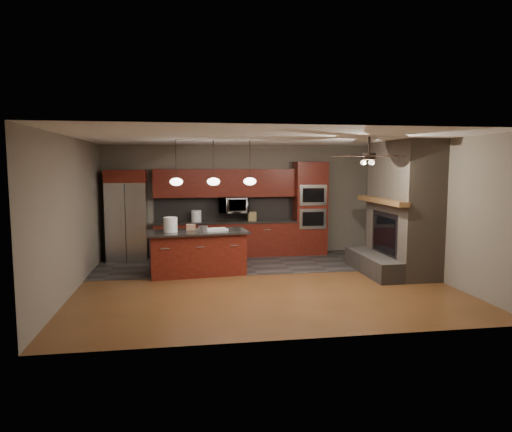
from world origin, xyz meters
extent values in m
plane|color=brown|center=(0.00, 0.00, 0.00)|extent=(7.00, 7.00, 0.00)
cube|color=white|center=(0.00, 0.00, 2.80)|extent=(7.00, 6.00, 0.02)
cube|color=#73685C|center=(0.00, 3.00, 1.40)|extent=(7.00, 0.02, 2.80)
cube|color=#73685C|center=(3.50, 0.00, 1.40)|extent=(0.02, 6.00, 2.80)
cube|color=#73685C|center=(-3.50, 0.00, 1.40)|extent=(0.02, 6.00, 2.80)
cube|color=#373331|center=(0.00, 1.80, 0.01)|extent=(7.00, 2.40, 0.01)
cube|color=brown|center=(3.10, 0.40, 1.40)|extent=(0.80, 2.00, 2.80)
cube|color=#464039|center=(2.45, 0.40, 0.20)|extent=(0.50, 2.00, 0.40)
cube|color=#2D2D30|center=(2.72, 0.40, 0.83)|extent=(0.05, 1.20, 0.95)
cube|color=black|center=(2.70, 0.40, 0.83)|extent=(0.02, 1.00, 0.75)
cube|color=brown|center=(2.60, 0.40, 1.55)|extent=(0.22, 2.10, 0.10)
cube|color=maroon|center=(-0.48, 2.70, 0.43)|extent=(3.55, 0.60, 0.86)
cube|color=black|center=(-0.48, 2.70, 0.88)|extent=(3.59, 0.64, 0.04)
cube|color=black|center=(-0.48, 2.98, 1.20)|extent=(3.55, 0.03, 0.60)
cube|color=maroon|center=(-0.48, 2.83, 1.85)|extent=(3.55, 0.35, 0.70)
cube|color=maroon|center=(1.70, 2.70, 1.19)|extent=(0.80, 0.60, 2.38)
cube|color=silver|center=(1.70, 2.40, 0.95)|extent=(0.70, 0.03, 0.52)
cube|color=black|center=(1.70, 2.38, 0.95)|extent=(0.55, 0.02, 0.35)
cube|color=silver|center=(1.70, 2.40, 1.55)|extent=(0.70, 0.03, 0.52)
cube|color=black|center=(1.70, 2.38, 1.55)|extent=(0.55, 0.02, 0.35)
imported|color=silver|center=(-0.27, 2.75, 1.30)|extent=(0.73, 0.41, 0.50)
cube|color=silver|center=(-2.87, 2.62, 0.94)|extent=(0.94, 0.72, 1.89)
cube|color=#2D2D30|center=(-2.87, 2.26, 0.94)|extent=(0.02, 0.02, 1.87)
cube|color=silver|center=(-2.97, 2.25, 1.00)|extent=(0.03, 0.03, 0.94)
cube|color=silver|center=(-2.77, 2.25, 1.00)|extent=(0.03, 0.03, 0.94)
cube|color=maroon|center=(-2.87, 2.62, 2.04)|extent=(0.94, 0.72, 0.30)
cube|color=maroon|center=(-1.24, 0.90, 0.44)|extent=(2.02, 1.01, 0.88)
cube|color=black|center=(-1.24, 0.90, 0.90)|extent=(2.19, 1.17, 0.04)
cylinder|color=white|center=(-1.79, 0.85, 1.07)|extent=(0.32, 0.32, 0.31)
cylinder|color=#A9AAAE|center=(-1.12, 0.76, 0.98)|extent=(0.25, 0.25, 0.13)
cube|color=white|center=(-0.85, 0.90, 0.94)|extent=(0.52, 0.42, 0.05)
cube|color=#9C6E50|center=(-1.37, 1.08, 0.98)|extent=(0.20, 0.15, 0.12)
cylinder|color=white|center=(-1.21, 2.70, 1.04)|extent=(0.33, 0.33, 0.28)
cube|color=olive|center=(0.18, 2.65, 1.01)|extent=(0.21, 0.17, 0.23)
cylinder|color=black|center=(-1.65, 0.70, 2.41)|extent=(0.01, 0.01, 0.78)
ellipsoid|color=white|center=(-1.65, 0.70, 1.96)|extent=(0.26, 0.26, 0.16)
cylinder|color=black|center=(-0.90, 0.70, 2.41)|extent=(0.01, 0.01, 0.78)
ellipsoid|color=white|center=(-0.90, 0.70, 1.96)|extent=(0.26, 0.26, 0.16)
cylinder|color=black|center=(-0.15, 0.70, 2.41)|extent=(0.01, 0.01, 0.78)
ellipsoid|color=white|center=(-0.15, 0.70, 1.96)|extent=(0.26, 0.26, 0.16)
cylinder|color=black|center=(1.80, -0.80, 2.65)|extent=(0.04, 0.04, 0.30)
cylinder|color=black|center=(1.80, -0.80, 2.45)|extent=(0.24, 0.24, 0.12)
cube|color=black|center=(2.18, -0.80, 2.45)|extent=(0.60, 0.12, 0.01)
cube|color=black|center=(1.92, -0.44, 2.45)|extent=(0.30, 0.61, 0.01)
cube|color=black|center=(1.49, -0.58, 2.45)|extent=(0.56, 0.45, 0.01)
cube|color=black|center=(1.49, -1.02, 2.45)|extent=(0.56, 0.45, 0.01)
cube|color=black|center=(1.92, -1.16, 2.45)|extent=(0.30, 0.61, 0.01)
camera|label=1|loc=(-1.49, -8.65, 2.28)|focal=32.00mm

